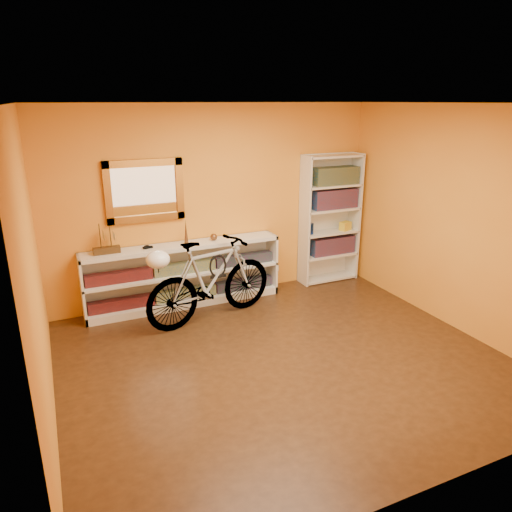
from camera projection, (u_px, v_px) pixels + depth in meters
name	position (u px, v px, depth m)	size (l,w,h in m)	color
floor	(283.00, 360.00, 5.05)	(4.50, 4.00, 0.01)	black
ceiling	(288.00, 102.00, 4.24)	(4.50, 4.00, 0.01)	silver
back_wall	(216.00, 204.00, 6.38)	(4.50, 0.01, 2.60)	orange
left_wall	(33.00, 276.00, 3.76)	(0.01, 4.00, 2.60)	orange
right_wall	(457.00, 220.00, 5.52)	(0.01, 4.00, 2.60)	orange
gilt_mirror	(145.00, 191.00, 5.90)	(0.98, 0.06, 0.78)	brown
wall_socket	(276.00, 268.00, 7.04)	(0.09, 0.01, 0.09)	silver
console_unit	(184.00, 275.00, 6.28)	(2.60, 0.35, 0.85)	silver
cd_row_lower	(186.00, 293.00, 6.34)	(2.50, 0.13, 0.14)	black
cd_row_upper	(184.00, 268.00, 6.23)	(2.50, 0.13, 0.14)	navy
model_ship	(106.00, 238.00, 5.72)	(0.32, 0.12, 0.38)	#3A2510
toy_car	(148.00, 248.00, 5.97)	(0.00, 0.00, 0.00)	black
bronze_ornament	(186.00, 232.00, 6.12)	(0.06, 0.06, 0.32)	brown
decorative_orb	(214.00, 237.00, 6.30)	(0.09, 0.09, 0.09)	brown
bookcase	(330.00, 219.00, 7.02)	(0.90, 0.30, 1.90)	silver
book_row_a	(332.00, 245.00, 7.16)	(0.70, 0.22, 0.26)	maroon
book_row_b	(334.00, 199.00, 6.94)	(0.70, 0.22, 0.28)	maroon
book_row_c	(335.00, 176.00, 6.84)	(0.70, 0.22, 0.25)	#184254
travel_mug	(311.00, 229.00, 6.90)	(0.07, 0.07, 0.16)	navy
red_tin	(319.00, 179.00, 6.77)	(0.14, 0.14, 0.18)	maroon
yellow_bag	(345.00, 226.00, 7.12)	(0.17, 0.11, 0.13)	yellow
bicycle	(211.00, 280.00, 5.83)	(1.79, 0.46, 1.05)	silver
helmet	(158.00, 260.00, 5.31)	(0.27, 0.26, 0.20)	white
u_lock	(218.00, 266.00, 5.84)	(0.22, 0.22, 0.02)	black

